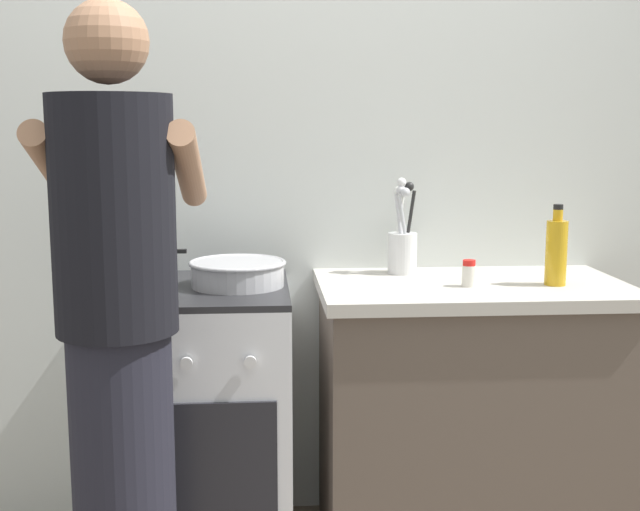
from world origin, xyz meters
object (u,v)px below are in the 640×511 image
(pot, at_px, (149,268))
(utensil_crock, at_px, (402,245))
(spice_bottle, at_px, (469,274))
(oil_bottle, at_px, (556,251))
(person, at_px, (119,346))
(stove_range, at_px, (197,422))
(mixing_bowl, at_px, (238,272))

(pot, bearing_deg, utensil_crock, 11.73)
(spice_bottle, distance_m, oil_bottle, 0.29)
(spice_bottle, height_order, person, person)
(stove_range, bearing_deg, oil_bottle, -2.74)
(stove_range, distance_m, mixing_bowl, 0.51)
(pot, relative_size, mixing_bowl, 0.78)
(person, bearing_deg, spice_bottle, 26.07)
(pot, xyz_separation_m, spice_bottle, (1.01, -0.07, -0.02))
(mixing_bowl, bearing_deg, pot, 177.23)
(mixing_bowl, distance_m, person, 0.63)
(mixing_bowl, relative_size, spice_bottle, 3.62)
(stove_range, height_order, person, person)
(utensil_crock, bearing_deg, pot, -168.27)
(oil_bottle, distance_m, person, 1.40)
(pot, height_order, mixing_bowl, pot)
(mixing_bowl, height_order, spice_bottle, spice_bottle)
(person, bearing_deg, oil_bottle, 21.08)
(utensil_crock, height_order, spice_bottle, utensil_crock)
(pot, height_order, oil_bottle, oil_bottle)
(person, bearing_deg, pot, 89.80)
(mixing_bowl, xyz_separation_m, person, (-0.28, -0.56, -0.08))
(mixing_bowl, relative_size, utensil_crock, 0.93)
(stove_range, distance_m, utensil_crock, 0.91)
(mixing_bowl, xyz_separation_m, spice_bottle, (0.73, -0.06, -0.00))
(pot, bearing_deg, person, -90.20)
(stove_range, xyz_separation_m, utensil_crock, (0.70, 0.19, 0.55))
(stove_range, distance_m, person, 0.70)
(pot, xyz_separation_m, oil_bottle, (1.29, -0.07, 0.05))
(spice_bottle, bearing_deg, oil_bottle, 0.73)
(utensil_crock, distance_m, spice_bottle, 0.31)
(utensil_crock, bearing_deg, mixing_bowl, -161.45)
(spice_bottle, height_order, oil_bottle, oil_bottle)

